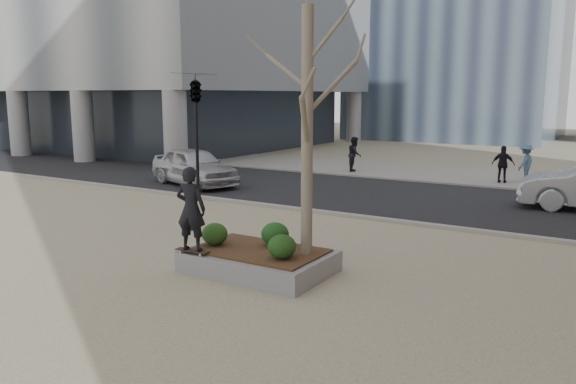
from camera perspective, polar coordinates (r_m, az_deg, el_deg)
The scene contains 16 objects.
ground at distance 12.79m, azimuth -6.68°, elevation -7.30°, with size 120.00×120.00×0.00m, color tan.
street at distance 21.32m, azimuth 10.20°, elevation -0.44°, with size 60.00×8.00×0.02m, color black.
far_sidewalk at distance 27.88m, azimuth 15.50°, elevation 1.76°, with size 60.00×6.00×0.02m, color gray.
planter at distance 12.15m, azimuth -2.97°, elevation -7.06°, with size 3.00×2.00×0.45m, color gray.
planter_mulch at distance 12.08m, azimuth -2.98°, elevation -5.95°, with size 2.70×1.70×0.04m, color #382314.
sycamore_tree at distance 11.35m, azimuth 1.97°, elevation 10.02°, with size 2.80×2.80×6.60m, color gray, non-canonical shape.
shrub_left at distance 12.48m, azimuth -7.45°, elevation -4.25°, with size 0.57×0.57×0.49m, color #123813.
shrub_middle at distance 12.31m, azimuth -1.33°, elevation -4.30°, with size 0.61×0.61×0.52m, color #143F18.
shrub_right at distance 11.36m, azimuth -0.62°, elevation -5.56°, with size 0.58×0.58×0.49m, color black.
skateboard at distance 12.07m, azimuth -9.70°, elevation -6.01°, with size 0.78×0.20×0.07m, color black, non-canonical shape.
skateboarder at distance 11.85m, azimuth -9.83°, elevation -1.70°, with size 0.65×0.43×1.78m, color black.
police_car at distance 23.76m, azimuth -9.51°, elevation 2.59°, with size 1.87×4.65×1.58m, color #B9B9BD.
pedestrian_a at distance 27.94m, azimuth 6.80°, elevation 3.85°, with size 0.83×0.64×1.70m, color black.
pedestrian_b at distance 26.38m, azimuth 22.98°, elevation 2.75°, with size 1.07×0.62×1.66m, color #476580.
pedestrian_c at distance 25.78m, azimuth 21.01°, elevation 2.65°, with size 0.93×0.39×1.59m, color black.
traffic_light_near at distance 20.10m, azimuth -9.25°, elevation 5.42°, with size 0.60×2.48×4.50m, color black, non-canonical shape.
Camera 1 is at (7.63, -9.55, 3.75)m, focal length 35.00 mm.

